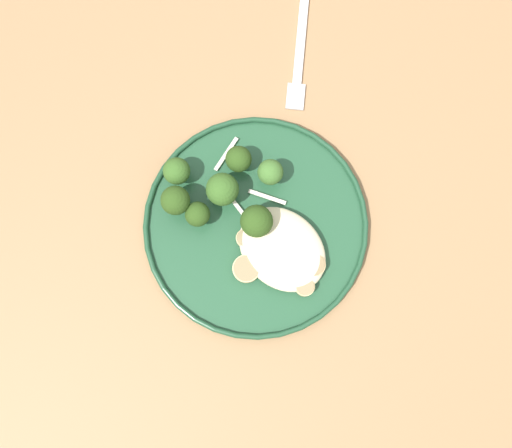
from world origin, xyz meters
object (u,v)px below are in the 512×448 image
Objects in this scene: seared_scallop_tiny_bay at (281,275)px; broccoli_floret_rear_charred at (223,190)px; broccoli_floret_near_rim at (239,159)px; broccoli_floret_split_head at (176,201)px; broccoli_floret_beside_noodles at (270,172)px; seared_scallop_center_golden at (245,239)px; dinner_fork at (300,50)px; broccoli_floret_small_sprig at (198,214)px; seared_scallop_left_edge at (312,265)px; seared_scallop_large_seared at (287,245)px; seared_scallop_right_edge at (246,269)px; broccoli_floret_left_leaning at (257,221)px; dinner_plate at (256,225)px; broccoli_floret_front_edge at (177,171)px; seared_scallop_on_noodles at (267,246)px; seared_scallop_front_small at (305,287)px.

broccoli_floret_rear_charred is (-0.12, 0.02, 0.02)m from seared_scallop_tiny_bay.
seared_scallop_tiny_bay is 0.16m from broccoli_floret_near_rim.
broccoli_floret_split_head is 0.10m from broccoli_floret_near_rim.
broccoli_floret_beside_noodles is (-0.10, 0.08, 0.02)m from seared_scallop_tiny_bay.
dinner_fork is (-0.13, 0.24, -0.02)m from seared_scallop_center_golden.
seared_scallop_left_edge is at bearing 20.58° from broccoli_floret_small_sprig.
broccoli_floret_rear_charred reaches higher than seared_scallop_tiny_bay.
broccoli_floret_split_head is at bearing -156.73° from seared_scallop_large_seared.
seared_scallop_right_edge is 0.06m from broccoli_floret_left_leaning.
seared_scallop_left_edge is 0.16m from broccoli_floret_near_rim.
broccoli_floret_small_sprig reaches higher than seared_scallop_right_edge.
broccoli_floret_split_head is at bearing -166.34° from broccoli_floret_small_sprig.
broccoli_floret_rear_charred is (-0.06, 0.02, 0.02)m from seared_scallop_center_golden.
dinner_plate is at bearing 122.01° from seared_scallop_right_edge.
broccoli_floret_split_head and broccoli_floret_rear_charred have the same top height.
broccoli_floret_split_head is 0.27m from dinner_fork.
broccoli_floret_split_head is 0.36× the size of dinner_fork.
broccoli_floret_beside_noodles is 0.19m from dinner_fork.
broccoli_floret_beside_noodles is (-0.06, 0.11, 0.02)m from seared_scallop_right_edge.
broccoli_floret_left_leaning is at bearing -29.89° from broccoli_floret_near_rim.
broccoli_floret_front_edge reaches higher than broccoli_floret_near_rim.
broccoli_floret_left_leaning is 0.26m from dinner_fork.
broccoli_floret_left_leaning is at bearing 157.30° from seared_scallop_on_noodles.
dinner_plate is 8.26× the size of seared_scallop_right_edge.
dinner_fork is at bearing 120.42° from broccoli_floret_left_leaning.
broccoli_floret_beside_noodles reaches higher than seared_scallop_center_golden.
broccoli_floret_front_edge is at bearing 160.07° from broccoli_floret_small_sprig.
broccoli_floret_rear_charred is (-0.09, 0.01, 0.02)m from seared_scallop_on_noodles.
seared_scallop_front_small is at bearing 2.11° from broccoli_floret_front_edge.
broccoli_floret_beside_noodles is at bearing 61.45° from broccoli_floret_split_head.
broccoli_floret_left_leaning is 0.09m from broccoli_floret_near_rim.
broccoli_floret_front_edge is at bearing -158.93° from broccoli_floret_rear_charred.
seared_scallop_tiny_bay is 1.32× the size of seared_scallop_center_golden.
seared_scallop_front_small is 0.16× the size of dinner_fork.
dinner_fork is (-0.17, 0.21, -0.02)m from seared_scallop_large_seared.
dinner_plate is 4.70× the size of broccoli_floret_left_leaning.
seared_scallop_left_edge is at bearing 7.38° from dinner_plate.
seared_scallop_right_edge is 0.22× the size of dinner_fork.
seared_scallop_front_small is at bearing 10.79° from broccoli_floret_split_head.
broccoli_floret_split_head is 0.03m from broccoli_floret_small_sprig.
broccoli_floret_rear_charred is 0.05m from broccoli_floret_near_rim.
dinner_plate is 9.09× the size of seared_scallop_left_edge.
dinner_fork is at bearing 134.04° from seared_scallop_front_small.
seared_scallop_left_edge is 0.72× the size of broccoli_floret_small_sprig.
broccoli_floret_near_rim is at bearing -160.09° from broccoli_floret_beside_noodles.
broccoli_floret_near_rim reaches higher than seared_scallop_center_golden.
seared_scallop_front_small is 0.32m from dinner_fork.
seared_scallop_large_seared is (0.02, 0.06, -0.00)m from seared_scallop_right_edge.
seared_scallop_front_small reaches higher than seared_scallop_tiny_bay.
dinner_plate is 8.24× the size of seared_scallop_large_seared.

